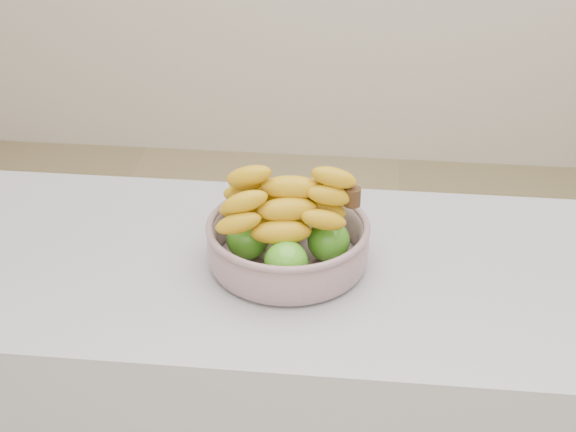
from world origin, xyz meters
name	(u,v)px	position (x,y,z in m)	size (l,w,h in m)	color
fruit_bowl	(288,237)	(-0.29, -0.28, 0.96)	(0.30, 0.30, 0.18)	#8FA0AC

